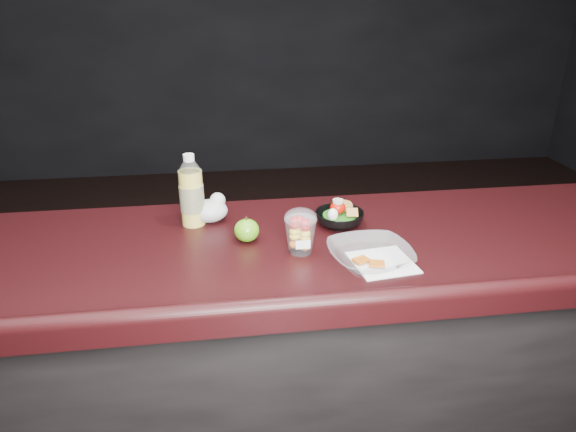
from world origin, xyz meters
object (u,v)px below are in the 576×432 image
Objects in this scene: lemonade_bottle at (192,196)px; green_apple at (247,230)px; snack_bowl at (339,217)px; fruit_cup at (300,230)px; takeout_bowl at (370,257)px.

green_apple is at bearing -41.97° from lemonade_bottle.
lemonade_bottle is 0.47m from snack_bowl.
takeout_bowl is (0.17, -0.10, -0.04)m from fruit_cup.
snack_bowl reaches higher than green_apple.
lemonade_bottle is 0.39m from fruit_cup.
fruit_cup is 1.70× the size of green_apple.
takeout_bowl is at bearing -35.27° from lemonade_bottle.
fruit_cup reaches higher than green_apple.
takeout_bowl is at bearing -84.87° from snack_bowl.
takeout_bowl is at bearing -30.91° from fruit_cup.
green_apple is 0.32× the size of takeout_bowl.
lemonade_bottle reaches higher than snack_bowl.
snack_bowl is at bearing -9.49° from lemonade_bottle.
green_apple reaches higher than takeout_bowl.
green_apple is 0.37m from takeout_bowl.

